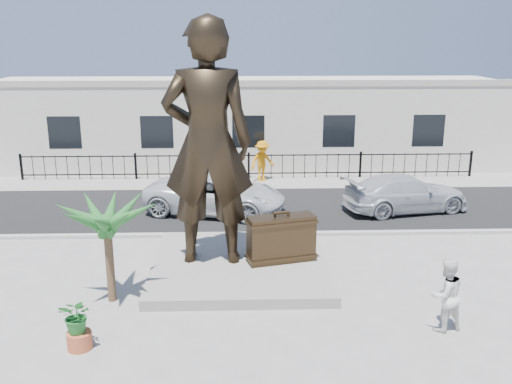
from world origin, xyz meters
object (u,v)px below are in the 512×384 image
(statue, at_px, (208,144))
(tourist, at_px, (446,295))
(suitcase, at_px, (281,239))
(car_white, at_px, (216,194))

(statue, distance_m, tourist, 7.54)
(suitcase, distance_m, car_white, 6.16)
(statue, bearing_deg, tourist, 146.78)
(statue, distance_m, car_white, 6.37)
(statue, bearing_deg, suitcase, 175.77)
(statue, bearing_deg, car_white, -88.87)
(suitcase, height_order, tourist, tourist)
(suitcase, bearing_deg, car_white, 95.68)
(tourist, bearing_deg, car_white, -75.69)
(statue, height_order, suitcase, statue)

